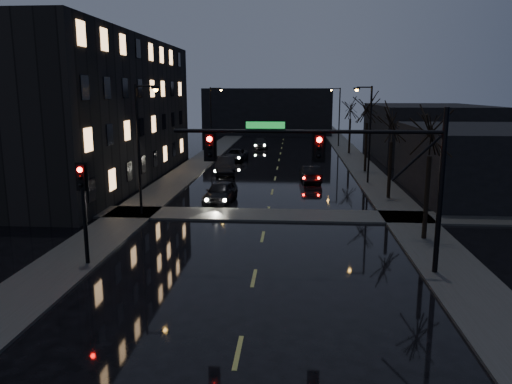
% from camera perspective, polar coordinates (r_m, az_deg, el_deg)
% --- Properties ---
extents(sidewalk_left, '(3.00, 140.00, 0.12)m').
position_cam_1_polar(sidewalk_left, '(48.16, -7.84, 2.36)').
color(sidewalk_left, '#2D2D2B').
rests_on(sidewalk_left, ground).
extents(sidewalk_right, '(3.00, 140.00, 0.12)m').
position_cam_1_polar(sidewalk_right, '(47.62, 12.61, 2.09)').
color(sidewalk_right, '#2D2D2B').
rests_on(sidewalk_right, ground).
extents(sidewalk_cross, '(40.00, 3.00, 0.12)m').
position_cam_1_polar(sidewalk_cross, '(30.97, 1.28, -2.64)').
color(sidewalk_cross, '#2D2D2B').
rests_on(sidewalk_cross, ground).
extents(apartment_block, '(12.00, 30.00, 12.00)m').
position_cam_1_polar(apartment_block, '(45.27, -19.47, 8.80)').
color(apartment_block, black).
rests_on(apartment_block, ground).
extents(commercial_right_near, '(10.00, 14.00, 5.00)m').
position_cam_1_polar(commercial_right_near, '(40.34, 24.50, 3.17)').
color(commercial_right_near, black).
rests_on(commercial_right_near, ground).
extents(commercial_right_far, '(12.00, 18.00, 6.00)m').
position_cam_1_polar(commercial_right_far, '(61.64, 18.90, 6.59)').
color(commercial_right_far, black).
rests_on(commercial_right_far, ground).
extents(far_block, '(22.00, 10.00, 8.00)m').
position_cam_1_polar(far_block, '(89.68, 1.37, 9.20)').
color(far_block, black).
rests_on(far_block, ground).
extents(signal_mast, '(11.11, 0.41, 7.00)m').
position_cam_1_polar(signal_mast, '(20.80, 10.61, 3.67)').
color(signal_mast, black).
rests_on(signal_mast, ground).
extents(signal_pole_left, '(0.35, 0.41, 4.53)m').
position_cam_1_polar(signal_pole_left, '(22.87, -19.13, -0.80)').
color(signal_pole_left, black).
rests_on(signal_pole_left, ground).
extents(tree_near, '(3.52, 3.52, 8.08)m').
position_cam_1_polar(tree_near, '(26.44, 19.48, 7.79)').
color(tree_near, black).
rests_on(tree_near, ground).
extents(tree_mid_a, '(3.30, 3.30, 7.58)m').
position_cam_1_polar(tree_mid_a, '(36.20, 15.34, 8.25)').
color(tree_mid_a, black).
rests_on(tree_mid_a, ground).
extents(tree_mid_b, '(3.74, 3.74, 8.59)m').
position_cam_1_polar(tree_mid_b, '(48.00, 12.67, 10.02)').
color(tree_mid_b, black).
rests_on(tree_mid_b, ground).
extents(tree_far, '(3.43, 3.43, 7.88)m').
position_cam_1_polar(tree_far, '(61.89, 10.78, 9.86)').
color(tree_far, black).
rests_on(tree_far, ground).
extents(streetlight_l_near, '(1.53, 0.28, 8.00)m').
position_cam_1_polar(streetlight_l_near, '(31.00, -12.94, 5.93)').
color(streetlight_l_near, black).
rests_on(streetlight_l_near, ground).
extents(streetlight_l_far, '(1.53, 0.28, 8.00)m').
position_cam_1_polar(streetlight_l_far, '(57.30, -4.97, 8.62)').
color(streetlight_l_far, black).
rests_on(streetlight_l_far, ground).
extents(streetlight_r_mid, '(1.53, 0.28, 8.00)m').
position_cam_1_polar(streetlight_r_mid, '(42.03, 12.62, 7.34)').
color(streetlight_r_mid, black).
rests_on(streetlight_r_mid, ground).
extents(streetlight_r_far, '(1.53, 0.28, 8.00)m').
position_cam_1_polar(streetlight_r_far, '(69.81, 9.33, 9.02)').
color(streetlight_r_far, black).
rests_on(streetlight_r_far, ground).
extents(oncoming_car_a, '(2.25, 4.48, 1.46)m').
position_cam_1_polar(oncoming_car_a, '(34.64, -4.08, -0.01)').
color(oncoming_car_a, black).
rests_on(oncoming_car_a, ground).
extents(oncoming_car_b, '(2.39, 5.17, 1.64)m').
position_cam_1_polar(oncoming_car_b, '(46.31, -3.52, 3.04)').
color(oncoming_car_b, black).
rests_on(oncoming_car_b, ground).
extents(oncoming_car_c, '(2.58, 4.91, 1.32)m').
position_cam_1_polar(oncoming_car_c, '(55.14, -2.35, 4.24)').
color(oncoming_car_c, black).
rests_on(oncoming_car_c, ground).
extents(oncoming_car_d, '(2.14, 4.83, 1.38)m').
position_cam_1_polar(oncoming_car_d, '(67.35, 0.57, 5.60)').
color(oncoming_car_d, black).
rests_on(oncoming_car_d, ground).
extents(lead_car, '(1.87, 4.36, 1.40)m').
position_cam_1_polar(lead_car, '(42.69, 6.24, 2.10)').
color(lead_car, black).
rests_on(lead_car, ground).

